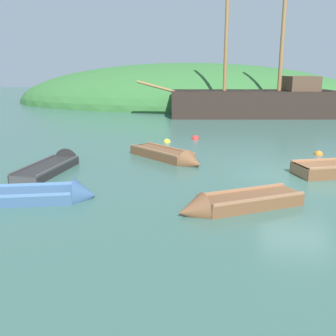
{
  "coord_description": "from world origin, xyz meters",
  "views": [
    {
      "loc": [
        -2.05,
        -13.98,
        3.66
      ],
      "look_at": [
        -4.51,
        -1.19,
        0.34
      ],
      "focal_mm": 41.91,
      "sensor_mm": 36.0,
      "label": 1
    }
  ],
  "objects_px": {
    "rowboat_outer_left": "(56,166)",
    "buoy_red": "(195,139)",
    "rowboat_portside": "(51,197)",
    "rowboat_center": "(233,205)",
    "buoy_orange": "(318,155)",
    "sailing_ship": "(255,107)",
    "buoy_yellow": "(167,142)",
    "rowboat_near_dock": "(170,157)"
  },
  "relations": [
    {
      "from": "buoy_yellow",
      "to": "buoy_orange",
      "type": "distance_m",
      "value": 7.28
    },
    {
      "from": "rowboat_outer_left",
      "to": "rowboat_center",
      "type": "bearing_deg",
      "value": -114.33
    },
    {
      "from": "buoy_orange",
      "to": "rowboat_near_dock",
      "type": "bearing_deg",
      "value": -160.0
    },
    {
      "from": "rowboat_near_dock",
      "to": "buoy_yellow",
      "type": "distance_m",
      "value": 4.04
    },
    {
      "from": "rowboat_outer_left",
      "to": "buoy_red",
      "type": "xyz_separation_m",
      "value": [
        4.4,
        7.26,
        -0.08
      ]
    },
    {
      "from": "sailing_ship",
      "to": "rowboat_near_dock",
      "type": "bearing_deg",
      "value": 66.19
    },
    {
      "from": "rowboat_portside",
      "to": "buoy_red",
      "type": "xyz_separation_m",
      "value": [
        2.84,
        10.7,
        -0.09
      ]
    },
    {
      "from": "buoy_red",
      "to": "rowboat_outer_left",
      "type": "bearing_deg",
      "value": -121.22
    },
    {
      "from": "rowboat_center",
      "to": "buoy_orange",
      "type": "xyz_separation_m",
      "value": [
        3.45,
        7.61,
        -0.11
      ]
    },
    {
      "from": "rowboat_outer_left",
      "to": "buoy_orange",
      "type": "height_order",
      "value": "rowboat_outer_left"
    },
    {
      "from": "rowboat_portside",
      "to": "buoy_red",
      "type": "height_order",
      "value": "rowboat_portside"
    },
    {
      "from": "rowboat_near_dock",
      "to": "rowboat_outer_left",
      "type": "xyz_separation_m",
      "value": [
        -3.98,
        -2.14,
        -0.04
      ]
    },
    {
      "from": "buoy_red",
      "to": "buoy_yellow",
      "type": "height_order",
      "value": "buoy_red"
    },
    {
      "from": "rowboat_near_dock",
      "to": "buoy_yellow",
      "type": "height_order",
      "value": "rowboat_near_dock"
    },
    {
      "from": "sailing_ship",
      "to": "buoy_yellow",
      "type": "xyz_separation_m",
      "value": [
        -4.64,
        -12.24,
        -0.76
      ]
    },
    {
      "from": "rowboat_portside",
      "to": "rowboat_center",
      "type": "xyz_separation_m",
      "value": [
        5.16,
        0.22,
        0.02
      ]
    },
    {
      "from": "rowboat_outer_left",
      "to": "buoy_yellow",
      "type": "height_order",
      "value": "rowboat_outer_left"
    },
    {
      "from": "rowboat_center",
      "to": "buoy_orange",
      "type": "height_order",
      "value": "rowboat_center"
    },
    {
      "from": "rowboat_near_dock",
      "to": "buoy_red",
      "type": "relative_size",
      "value": 8.94
    },
    {
      "from": "sailing_ship",
      "to": "buoy_red",
      "type": "relative_size",
      "value": 38.61
    },
    {
      "from": "buoy_orange",
      "to": "rowboat_center",
      "type": "bearing_deg",
      "value": -114.42
    },
    {
      "from": "rowboat_near_dock",
      "to": "buoy_orange",
      "type": "height_order",
      "value": "rowboat_near_dock"
    },
    {
      "from": "sailing_ship",
      "to": "buoy_orange",
      "type": "height_order",
      "value": "sailing_ship"
    },
    {
      "from": "sailing_ship",
      "to": "rowboat_portside",
      "type": "distance_m",
      "value": 22.63
    },
    {
      "from": "rowboat_outer_left",
      "to": "buoy_yellow",
      "type": "bearing_deg",
      "value": -25.71
    },
    {
      "from": "rowboat_portside",
      "to": "rowboat_near_dock",
      "type": "relative_size",
      "value": 0.88
    },
    {
      "from": "rowboat_center",
      "to": "buoy_red",
      "type": "bearing_deg",
      "value": -110.11
    },
    {
      "from": "rowboat_portside",
      "to": "rowboat_center",
      "type": "relative_size",
      "value": 0.91
    },
    {
      "from": "sailing_ship",
      "to": "rowboat_center",
      "type": "relative_size",
      "value": 4.47
    },
    {
      "from": "rowboat_outer_left",
      "to": "sailing_ship",
      "type": "bearing_deg",
      "value": -21.65
    },
    {
      "from": "rowboat_outer_left",
      "to": "rowboat_near_dock",
      "type": "bearing_deg",
      "value": -60.47
    },
    {
      "from": "rowboat_near_dock",
      "to": "buoy_red",
      "type": "height_order",
      "value": "rowboat_near_dock"
    },
    {
      "from": "rowboat_portside",
      "to": "rowboat_near_dock",
      "type": "distance_m",
      "value": 6.08
    },
    {
      "from": "sailing_ship",
      "to": "rowboat_outer_left",
      "type": "distance_m",
      "value": 19.9
    },
    {
      "from": "rowboat_portside",
      "to": "rowboat_outer_left",
      "type": "xyz_separation_m",
      "value": [
        -1.56,
        3.44,
        -0.01
      ]
    },
    {
      "from": "sailing_ship",
      "to": "rowboat_center",
      "type": "xyz_separation_m",
      "value": [
        -1.02,
        -21.53,
        -0.65
      ]
    },
    {
      "from": "rowboat_outer_left",
      "to": "buoy_red",
      "type": "bearing_deg",
      "value": -29.98
    },
    {
      "from": "sailing_ship",
      "to": "rowboat_portside",
      "type": "xyz_separation_m",
      "value": [
        -6.18,
        -21.76,
        -0.67
      ]
    },
    {
      "from": "sailing_ship",
      "to": "rowboat_portside",
      "type": "height_order",
      "value": "sailing_ship"
    },
    {
      "from": "rowboat_portside",
      "to": "rowboat_outer_left",
      "type": "relative_size",
      "value": 0.82
    },
    {
      "from": "rowboat_portside",
      "to": "buoy_yellow",
      "type": "height_order",
      "value": "rowboat_portside"
    },
    {
      "from": "sailing_ship",
      "to": "rowboat_outer_left",
      "type": "relative_size",
      "value": 4.02
    }
  ]
}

